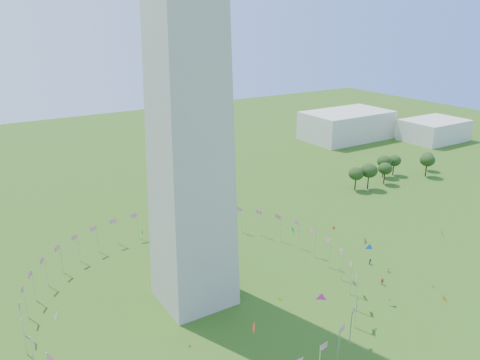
% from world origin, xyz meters
% --- Properties ---
extents(flag_ring, '(80.24, 80.24, 9.00)m').
position_xyz_m(flag_ring, '(-0.00, 50.00, 4.50)').
color(flag_ring, silver).
rests_on(flag_ring, ground).
extents(gov_building_east_a, '(50.00, 30.00, 16.00)m').
position_xyz_m(gov_building_east_a, '(150.00, 150.00, 8.00)').
color(gov_building_east_a, beige).
rests_on(gov_building_east_a, ground).
extents(gov_building_east_b, '(35.00, 25.00, 12.00)m').
position_xyz_m(gov_building_east_b, '(190.00, 120.00, 6.00)').
color(gov_building_east_b, beige).
rests_on(gov_building_east_b, ground).
extents(kites_aloft, '(114.49, 68.66, 37.20)m').
position_xyz_m(kites_aloft, '(9.54, 24.26, 16.46)').
color(kites_aloft, '#CC2699').
rests_on(kites_aloft, ground).
extents(tree_line_east, '(53.04, 15.92, 10.91)m').
position_xyz_m(tree_line_east, '(112.76, 84.82, 4.93)').
color(tree_line_east, '#294818').
rests_on(tree_line_east, ground).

